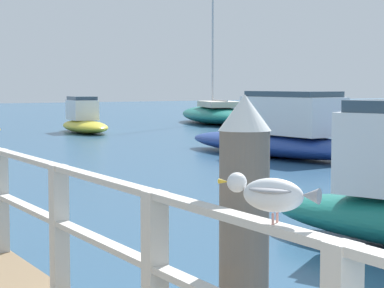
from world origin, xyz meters
The scene contains 5 objects.
dock_piling_near centered at (1.51, 3.59, 1.04)m, with size 0.29×0.29×2.07m.
seagull_foreground centered at (1.12, 2.82, 1.65)m, with size 0.29×0.43×0.21m.
boat_0 centered at (11.36, 30.24, 0.52)m, with size 2.18×4.71×1.58m.
boat_1 centered at (12.30, 17.40, 0.64)m, with size 2.80×7.79×1.92m.
boat_3 centered at (20.15, 33.42, 0.52)m, with size 5.42×8.97×9.74m.
Camera 1 is at (-0.79, 0.27, 2.13)m, focal length 68.44 mm.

